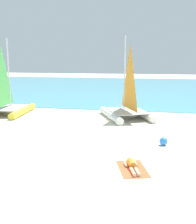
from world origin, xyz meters
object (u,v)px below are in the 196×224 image
Objects in this scene: towel_left at (132,169)px; beach_ball at (163,141)px; sailboat_white at (127,106)px; sunbather_left at (132,165)px; sailboat_yellow at (7,103)px.

towel_left is 4.36× the size of beach_ball.
sailboat_white is 9.96m from towel_left.
sunbather_left is 3.55× the size of beach_ball.
sunbather_left is at bearing -108.06° from sailboat_white.
sailboat_yellow is 14.36m from sunbather_left.
beach_ball is (1.37, 3.51, 0.21)m from towel_left.
sailboat_white is 9.68m from sailboat_yellow.
sailboat_yellow reaches higher than sunbather_left.
sailboat_white is at bearing -2.67° from sailboat_yellow.
sailboat_yellow is at bearing 153.93° from beach_ball.
beach_ball is at bearing -30.90° from sailboat_yellow.
sailboat_yellow reaches higher than towel_left.
beach_ball is at bearing 51.54° from sunbather_left.
beach_ball is at bearing -92.92° from sailboat_white.
sailboat_white is at bearing 80.14° from sunbather_left.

